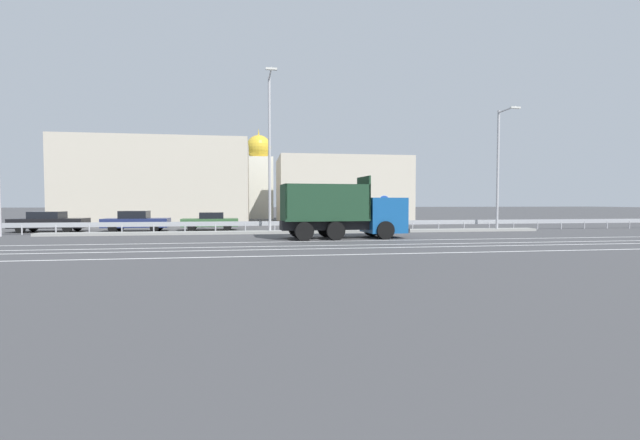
% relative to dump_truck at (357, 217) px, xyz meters
% --- Properties ---
extents(ground_plane, '(320.00, 320.00, 0.00)m').
position_rel_dump_truck_xyz_m(ground_plane, '(-2.56, 2.15, -1.27)').
color(ground_plane, '#424244').
extents(lane_strip_0, '(62.08, 0.16, 0.01)m').
position_rel_dump_truck_xyz_m(lane_strip_0, '(-0.91, -1.86, -1.27)').
color(lane_strip_0, silver).
rests_on(lane_strip_0, ground_plane).
extents(lane_strip_1, '(62.08, 0.16, 0.01)m').
position_rel_dump_truck_xyz_m(lane_strip_1, '(-0.91, -4.12, -1.27)').
color(lane_strip_1, silver).
rests_on(lane_strip_1, ground_plane).
extents(lane_strip_2, '(62.08, 0.16, 0.01)m').
position_rel_dump_truck_xyz_m(lane_strip_2, '(-0.91, -5.51, -1.27)').
color(lane_strip_2, silver).
rests_on(lane_strip_2, ground_plane).
extents(lane_strip_3, '(62.08, 0.16, 0.01)m').
position_rel_dump_truck_xyz_m(lane_strip_3, '(-0.91, -7.84, -1.27)').
color(lane_strip_3, silver).
rests_on(lane_strip_3, ground_plane).
extents(median_island, '(34.14, 1.10, 0.18)m').
position_rel_dump_truck_xyz_m(median_island, '(-2.56, 4.47, -1.18)').
color(median_island, gray).
rests_on(median_island, ground_plane).
extents(median_guardrail, '(62.08, 0.09, 0.78)m').
position_rel_dump_truck_xyz_m(median_guardrail, '(-2.56, 5.71, -0.70)').
color(median_guardrail, '#9EA0A5').
rests_on(median_guardrail, ground_plane).
extents(dump_truck, '(7.48, 3.06, 3.63)m').
position_rel_dump_truck_xyz_m(dump_truck, '(0.00, 0.00, 0.00)').
color(dump_truck, '#144C8C').
rests_on(dump_truck, ground_plane).
extents(median_road_sign, '(0.81, 0.16, 2.62)m').
position_rel_dump_truck_xyz_m(median_road_sign, '(3.05, 4.47, 0.14)').
color(median_road_sign, white).
rests_on(median_road_sign, ground_plane).
extents(street_lamp_1, '(0.70, 2.72, 10.56)m').
position_rel_dump_truck_xyz_m(street_lamp_1, '(-4.98, 4.46, 4.57)').
color(street_lamp_1, '#ADADB2').
rests_on(street_lamp_1, ground_plane).
extents(street_lamp_2, '(0.70, 2.17, 8.78)m').
position_rel_dump_truck_xyz_m(street_lamp_2, '(11.57, 4.12, 3.60)').
color(street_lamp_2, '#ADADB2').
rests_on(street_lamp_2, ground_plane).
extents(parked_car_1, '(4.82, 1.99, 1.46)m').
position_rel_dump_truck_xyz_m(parked_car_1, '(-20.46, 8.25, -0.53)').
color(parked_car_1, black).
rests_on(parked_car_1, ground_plane).
extents(parked_car_2, '(4.55, 2.04, 1.50)m').
position_rel_dump_truck_xyz_m(parked_car_2, '(-14.53, 8.01, -0.52)').
color(parked_car_2, navy).
rests_on(parked_car_2, ground_plane).
extents(parked_car_3, '(4.24, 2.15, 1.36)m').
position_rel_dump_truck_xyz_m(parked_car_3, '(-9.32, 8.49, -0.58)').
color(parked_car_3, '#335B33').
rests_on(parked_car_3, ground_plane).
extents(background_building_0, '(17.66, 9.96, 8.32)m').
position_rel_dump_truck_xyz_m(background_building_0, '(-15.46, 21.22, 2.88)').
color(background_building_0, beige).
rests_on(background_building_0, ground_plane).
extents(background_building_1, '(13.89, 9.48, 6.97)m').
position_rel_dump_truck_xyz_m(background_building_1, '(3.53, 22.28, 2.21)').
color(background_building_1, beige).
rests_on(background_building_1, ground_plane).
extents(church_tower, '(3.60, 3.60, 11.70)m').
position_rel_dump_truck_xyz_m(church_tower, '(-5.41, 31.66, 3.99)').
color(church_tower, silver).
rests_on(church_tower, ground_plane).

